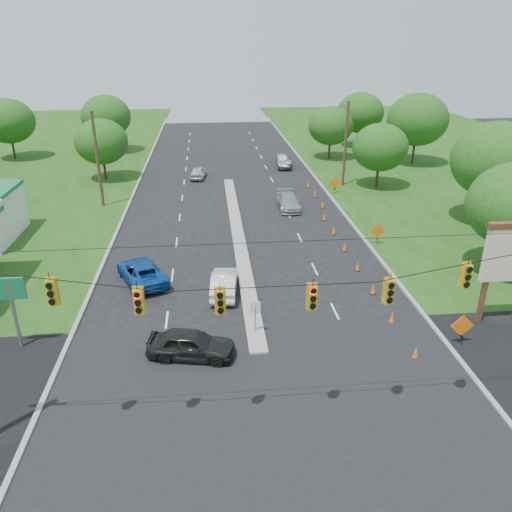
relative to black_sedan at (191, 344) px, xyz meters
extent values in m
plane|color=black|center=(3.47, -4.22, -0.76)|extent=(160.00, 160.00, 0.00)
cube|color=black|center=(3.47, -4.22, -0.76)|extent=(160.00, 14.00, 0.02)
cube|color=gray|center=(-6.63, 25.78, -0.76)|extent=(0.25, 110.00, 0.16)
cube|color=gray|center=(13.57, 25.78, -0.76)|extent=(0.25, 110.00, 0.16)
cube|color=gray|center=(3.47, 16.78, -0.76)|extent=(1.00, 34.00, 0.18)
cylinder|color=gray|center=(3.47, 1.78, 0.14)|extent=(0.06, 0.06, 1.80)
cube|color=white|center=(3.47, 1.78, 0.94)|extent=(0.55, 0.04, 0.70)
cylinder|color=black|center=(3.47, -5.22, 6.24)|extent=(24.00, 0.04, 0.04)
cube|color=yellow|center=(-4.53, -5.22, 5.99)|extent=(0.34, 0.24, 1.00)
cube|color=yellow|center=(-1.53, -5.22, 5.46)|extent=(0.34, 0.24, 1.00)
cube|color=yellow|center=(1.47, -5.22, 5.29)|extent=(0.34, 0.24, 1.00)
cube|color=yellow|center=(4.97, -5.22, 5.29)|extent=(0.34, 0.24, 1.00)
cube|color=yellow|center=(7.97, -5.22, 5.37)|extent=(0.34, 0.24, 1.00)
cube|color=yellow|center=(10.97, -5.22, 5.90)|extent=(0.34, 0.24, 1.00)
cylinder|color=#422D1C|center=(-9.03, 25.78, 3.74)|extent=(0.28, 0.28, 9.00)
cylinder|color=#422D1C|center=(15.97, 30.78, 3.74)|extent=(0.28, 0.28, 9.00)
cylinder|color=gray|center=(-9.03, 1.78, 1.24)|extent=(0.20, 0.20, 4.00)
cube|color=#156F3C|center=(-9.03, 1.78, 2.74)|extent=(1.60, 0.15, 1.20)
cube|color=#59331E|center=(16.37, 1.78, 1.44)|extent=(0.25, 0.25, 4.40)
cube|color=beige|center=(17.47, 1.78, 3.54)|extent=(3.00, 0.35, 3.20)
cone|color=orange|center=(11.42, -1.22, -0.41)|extent=(0.32, 0.32, 0.70)
cone|color=orange|center=(11.42, 2.28, -0.41)|extent=(0.32, 0.32, 0.70)
cone|color=orange|center=(11.42, 5.78, -0.41)|extent=(0.32, 0.32, 0.70)
cone|color=orange|center=(11.42, 9.28, -0.41)|extent=(0.32, 0.32, 0.70)
cone|color=orange|center=(11.42, 12.78, -0.41)|extent=(0.32, 0.32, 0.70)
cone|color=orange|center=(11.42, 16.28, -0.41)|extent=(0.32, 0.32, 0.70)
cone|color=orange|center=(11.42, 19.78, -0.41)|extent=(0.32, 0.32, 0.70)
cone|color=orange|center=(12.02, 23.28, -0.41)|extent=(0.32, 0.32, 0.70)
cone|color=orange|center=(12.02, 26.78, -0.41)|extent=(0.32, 0.32, 0.70)
cone|color=orange|center=(12.02, 30.28, -0.41)|extent=(0.32, 0.32, 0.70)
cube|color=black|center=(14.27, -0.22, -0.21)|extent=(0.06, 0.58, 0.26)
cube|color=black|center=(14.27, -0.22, -0.21)|extent=(0.06, 0.58, 0.26)
cube|color=orange|center=(14.27, -0.22, 0.39)|extent=(1.27, 0.05, 1.27)
cube|color=black|center=(14.27, 13.78, -0.21)|extent=(0.06, 0.58, 0.26)
cube|color=black|center=(14.27, 13.78, -0.21)|extent=(0.06, 0.58, 0.26)
cube|color=orange|center=(14.27, 13.78, 0.39)|extent=(1.27, 0.05, 1.27)
cube|color=black|center=(14.27, 27.78, -0.21)|extent=(0.06, 0.58, 0.26)
cube|color=black|center=(14.27, 27.78, -0.21)|extent=(0.06, 0.58, 0.26)
cube|color=orange|center=(14.27, 27.78, 0.39)|extent=(1.27, 0.05, 1.27)
cylinder|color=black|center=(-24.53, 47.78, 0.68)|extent=(0.28, 0.28, 2.88)
ellipsoid|color=#194C14|center=(-24.53, 47.78, 4.20)|extent=(6.72, 6.72, 5.76)
cylinder|color=black|center=(-10.53, 35.78, 0.50)|extent=(0.28, 0.28, 2.52)
ellipsoid|color=#194C14|center=(-10.53, 35.78, 3.58)|extent=(5.88, 5.88, 5.04)
cylinder|color=black|center=(-12.53, 50.78, 0.68)|extent=(0.28, 0.28, 2.88)
ellipsoid|color=#194C14|center=(-12.53, 50.78, 4.20)|extent=(6.72, 6.72, 5.76)
cylinder|color=black|center=(21.47, 7.78, 0.68)|extent=(0.28, 0.28, 2.88)
cylinder|color=black|center=(25.47, 17.78, 0.86)|extent=(0.28, 0.28, 3.24)
ellipsoid|color=#194C14|center=(25.47, 17.78, 4.82)|extent=(7.56, 7.56, 6.48)
cylinder|color=black|center=(19.47, 29.78, 0.50)|extent=(0.28, 0.28, 2.52)
ellipsoid|color=#194C14|center=(19.47, 29.78, 3.58)|extent=(5.88, 5.88, 5.04)
cylinder|color=black|center=(27.47, 39.78, 0.86)|extent=(0.28, 0.28, 3.24)
ellipsoid|color=#194C14|center=(27.47, 39.78, 4.82)|extent=(7.56, 7.56, 6.48)
cylinder|color=black|center=(23.47, 50.78, 0.68)|extent=(0.28, 0.28, 2.88)
ellipsoid|color=#194C14|center=(23.47, 50.78, 4.20)|extent=(6.72, 6.72, 5.76)
cylinder|color=black|center=(17.47, 43.78, 0.50)|extent=(0.28, 0.28, 2.52)
ellipsoid|color=#194C14|center=(17.47, 43.78, 3.58)|extent=(5.88, 5.88, 5.04)
imported|color=black|center=(0.00, 0.00, 0.00)|extent=(4.75, 2.64, 1.53)
imported|color=white|center=(1.94, 6.83, -0.04)|extent=(1.95, 4.54, 1.45)
imported|color=#10439B|center=(-3.47, 8.97, -0.03)|extent=(4.25, 5.79, 1.46)
imported|color=#979797|center=(8.71, 23.38, -0.07)|extent=(1.99, 4.79, 1.39)
imported|color=#BBBAC2|center=(0.07, 35.41, -0.10)|extent=(2.11, 4.10, 1.33)
imported|color=#2D2D2D|center=(10.68, 39.76, 0.01)|extent=(1.99, 4.83, 1.56)
camera|label=1|loc=(1.21, -21.63, 14.42)|focal=35.00mm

